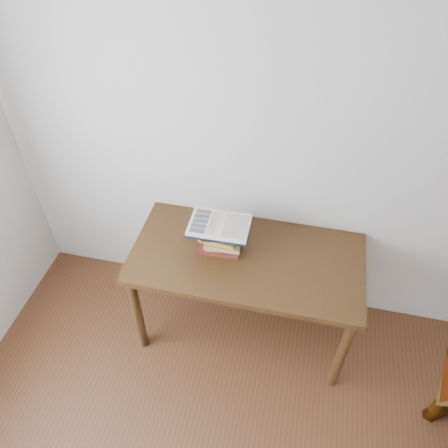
# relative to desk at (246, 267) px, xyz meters

# --- Properties ---
(room_shell) EXTENTS (3.54, 3.54, 2.62)m
(room_shell) POSITION_rel_desk_xyz_m (-0.01, -1.37, 0.95)
(room_shell) COLOR beige
(room_shell) RESTS_ON ground
(desk) EXTENTS (1.44, 0.72, 0.77)m
(desk) POSITION_rel_desk_xyz_m (0.00, 0.00, 0.00)
(desk) COLOR #412D10
(desk) RESTS_ON ground
(book_stack) EXTENTS (0.27, 0.21, 0.18)m
(book_stack) POSITION_rel_desk_xyz_m (-0.17, 0.03, 0.19)
(book_stack) COLOR maroon
(book_stack) RESTS_ON desk
(open_book) EXTENTS (0.37, 0.26, 0.03)m
(open_book) POSITION_rel_desk_xyz_m (-0.18, 0.04, 0.29)
(open_book) COLOR black
(open_book) RESTS_ON book_stack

